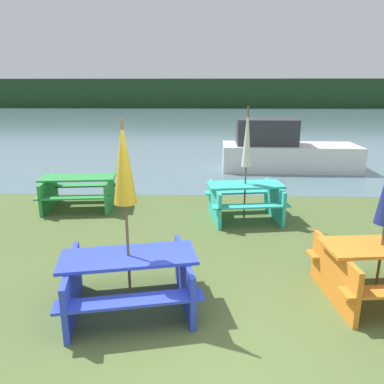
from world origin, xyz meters
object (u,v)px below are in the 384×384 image
picnic_table_teal (245,198)px  umbrella_white (247,139)px  umbrella_gold (124,164)px  picnic_table_green (79,189)px  picnic_table_orange (379,267)px  boat (284,151)px  picnic_table_blue (129,276)px

picnic_table_teal → umbrella_white: umbrella_white is taller
umbrella_gold → picnic_table_green: bearing=115.8°
umbrella_white → picnic_table_orange: bearing=-65.2°
picnic_table_orange → umbrella_gold: bearing=-174.2°
picnic_table_green → boat: boat is taller
picnic_table_blue → picnic_table_green: size_ratio=1.06×
umbrella_gold → boat: (3.79, 8.86, -1.29)m
picnic_table_orange → picnic_table_teal: (-1.50, 3.24, 0.01)m
picnic_table_blue → boat: boat is taller
picnic_table_blue → boat: 9.64m
umbrella_white → boat: size_ratio=0.52×
picnic_table_blue → picnic_table_green: bearing=115.8°
picnic_table_orange → picnic_table_green: 6.68m
boat → picnic_table_green: bearing=-140.1°
picnic_table_green → umbrella_gold: 4.94m
picnic_table_blue → picnic_table_orange: (3.37, 0.34, 0.01)m
picnic_table_teal → picnic_table_green: (-3.92, 0.66, -0.02)m
picnic_table_orange → umbrella_white: (-1.50, 3.24, 1.32)m
picnic_table_blue → picnic_table_orange: picnic_table_orange is taller
picnic_table_orange → picnic_table_green: picnic_table_orange is taller
picnic_table_blue → picnic_table_orange: 3.39m
picnic_table_blue → umbrella_white: bearing=62.4°
picnic_table_green → boat: bearing=38.3°
picnic_table_green → umbrella_white: size_ratio=0.77×
picnic_table_green → picnic_table_blue: bearing=-64.2°
picnic_table_orange → picnic_table_teal: bearing=114.8°
picnic_table_blue → umbrella_gold: (-0.00, 0.00, 1.49)m
picnic_table_orange → umbrella_white: umbrella_white is taller
picnic_table_blue → umbrella_gold: umbrella_gold is taller
umbrella_white → picnic_table_green: bearing=170.5°
picnic_table_orange → umbrella_white: size_ratio=0.68×
picnic_table_orange → boat: size_ratio=0.35×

